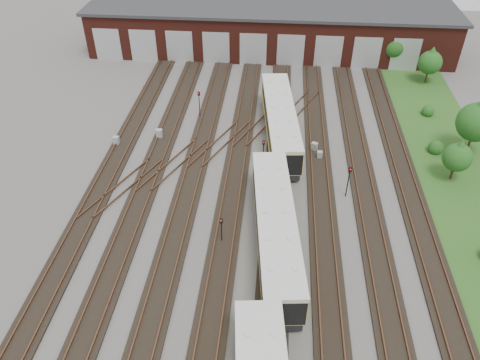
{
  "coord_description": "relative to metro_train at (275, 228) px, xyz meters",
  "views": [
    {
      "loc": [
        1.63,
        -26.15,
        26.9
      ],
      "look_at": [
        -1.23,
        5.69,
        2.0
      ],
      "focal_mm": 35.0,
      "sensor_mm": 36.0,
      "label": 1
    }
  ],
  "objects": [
    {
      "name": "track_network",
      "position": [
        -2.17,
        0.67,
        -1.91
      ],
      "size": [
        30.4,
        70.0,
        0.33
      ],
      "color": "black",
      "rests_on": "ground"
    },
    {
      "name": "tree_3",
      "position": [
        16.17,
        10.23,
        0.8
      ],
      "size": [
        2.64,
        2.64,
        4.38
      ],
      "color": "#301E15",
      "rests_on": "ground"
    },
    {
      "name": "signal_mast_0",
      "position": [
        -4.18,
        0.16,
        -0.4
      ],
      "size": [
        0.24,
        0.22,
        2.5
      ],
      "rotation": [
        0.0,
        0.0,
        -0.16
      ],
      "color": "black",
      "rests_on": "ground"
    },
    {
      "name": "ground",
      "position": [
        -2.0,
        0.08,
        -2.01
      ],
      "size": [
        120.0,
        120.0,
        0.0
      ],
      "primitive_type": "plane",
      "color": "#464341",
      "rests_on": "ground"
    },
    {
      "name": "tree_1",
      "position": [
        18.29,
        30.62,
        1.08
      ],
      "size": [
        2.91,
        2.91,
        4.82
      ],
      "color": "#301E15",
      "rests_on": "ground"
    },
    {
      "name": "maintenance_shed",
      "position": [
        -2.01,
        40.05,
        1.19
      ],
      "size": [
        51.0,
        12.5,
        6.35
      ],
      "color": "#4B1A12",
      "rests_on": "ground"
    },
    {
      "name": "tree_2",
      "position": [
        18.91,
        14.79,
        2.07
      ],
      "size": [
        3.83,
        3.83,
        6.35
      ],
      "color": "#301E15",
      "rests_on": "ground"
    },
    {
      "name": "grass_verge",
      "position": [
        17.0,
        10.08,
        -1.99
      ],
      "size": [
        8.0,
        55.0,
        0.05
      ],
      "primitive_type": "cube",
      "color": "#29511B",
      "rests_on": "ground"
    },
    {
      "name": "relay_cabinet_2",
      "position": [
        -1.36,
        9.21,
        -1.49
      ],
      "size": [
        0.68,
        0.58,
        1.05
      ],
      "primitive_type": "cube",
      "rotation": [
        0.0,
        0.0,
        0.09
      ],
      "color": "#97999B",
      "rests_on": "ground"
    },
    {
      "name": "metro_train",
      "position": [
        0.0,
        0.0,
        0.0
      ],
      "size": [
        4.58,
        48.12,
        3.29
      ],
      "rotation": [
        0.0,
        0.0,
        0.11
      ],
      "color": "black",
      "rests_on": "ground"
    },
    {
      "name": "relay_cabinet_1",
      "position": [
        -12.56,
        14.75,
        -1.49
      ],
      "size": [
        0.66,
        0.56,
        1.05
      ],
      "primitive_type": "cube",
      "rotation": [
        0.0,
        0.0,
        0.06
      ],
      "color": "#97999B",
      "rests_on": "ground"
    },
    {
      "name": "signal_mast_2",
      "position": [
        -1.47,
        11.38,
        -0.39
      ],
      "size": [
        0.24,
        0.22,
        2.52
      ],
      "rotation": [
        0.0,
        0.0,
        0.22
      ],
      "color": "black",
      "rests_on": "ground"
    },
    {
      "name": "relay_cabinet_0",
      "position": [
        -16.7,
        13.1,
        -1.52
      ],
      "size": [
        0.63,
        0.54,
        0.99
      ],
      "primitive_type": "cube",
      "rotation": [
        0.0,
        0.0,
        -0.08
      ],
      "color": "#97999B",
      "rests_on": "ground"
    },
    {
      "name": "tree_0",
      "position": [
        14.56,
        35.08,
        1.24
      ],
      "size": [
        3.05,
        3.05,
        5.06
      ],
      "color": "#301E15",
      "rests_on": "ground"
    },
    {
      "name": "signal_mast_1",
      "position": [
        -9.0,
        19.48,
        0.0
      ],
      "size": [
        0.26,
        0.25,
        3.18
      ],
      "rotation": [
        0.0,
        0.0,
        -0.29
      ],
      "color": "black",
      "rests_on": "ground"
    },
    {
      "name": "relay_cabinet_3",
      "position": [
        4.08,
        12.48,
        -1.59
      ],
      "size": [
        0.51,
        0.43,
        0.85
      ],
      "primitive_type": "cube",
      "rotation": [
        0.0,
        0.0,
        0.0
      ],
      "color": "#97999B",
      "rests_on": "ground"
    },
    {
      "name": "signal_mast_3",
      "position": [
        6.18,
        6.82,
        0.03
      ],
      "size": [
        0.25,
        0.23,
        3.21
      ],
      "rotation": [
        0.0,
        0.0,
        0.05
      ],
      "color": "black",
      "rests_on": "ground"
    },
    {
      "name": "bush_2",
      "position": [
        16.73,
        22.28,
        -1.33
      ],
      "size": [
        1.38,
        1.38,
        1.38
      ],
      "primitive_type": "sphere",
      "color": "#1A4513",
      "rests_on": "ground"
    },
    {
      "name": "bush_1",
      "position": [
        15.8,
        14.68,
        -1.25
      ],
      "size": [
        1.53,
        1.53,
        1.53
      ],
      "primitive_type": "sphere",
      "color": "#1A4513",
      "rests_on": "ground"
    },
    {
      "name": "relay_cabinet_4",
      "position": [
        3.61,
        13.82,
        -1.54
      ],
      "size": [
        0.72,
        0.67,
        0.96
      ],
      "primitive_type": "cube",
      "rotation": [
        0.0,
        0.0,
        -0.42
      ],
      "color": "#97999B",
      "rests_on": "ground"
    }
  ]
}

